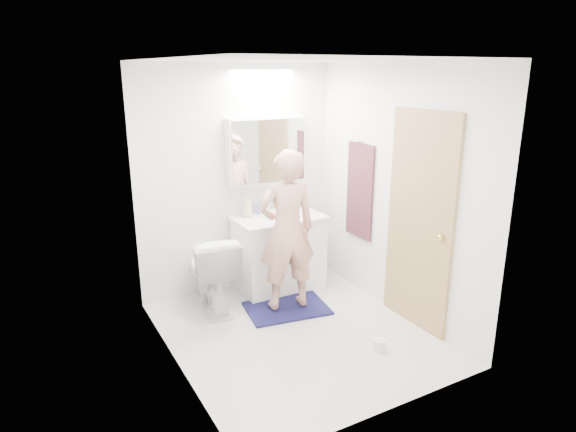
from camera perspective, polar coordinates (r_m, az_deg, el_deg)
floor at (r=4.71m, az=0.98°, el=-13.19°), size 2.50×2.50×0.00m
ceiling at (r=4.10m, az=1.14°, el=17.41°), size 2.50×2.50×0.00m
wall_back at (r=5.34m, az=-5.72°, el=4.13°), size 2.50×0.00×2.50m
wall_front at (r=3.28m, az=12.11°, el=-4.09°), size 2.50×0.00×2.50m
wall_left at (r=3.84m, az=-13.30°, el=-1.14°), size 0.00×2.50×2.50m
wall_right at (r=4.88m, az=12.31°, el=2.66°), size 0.00×2.50×2.50m
vanity_cabinet at (r=5.46m, az=-1.07°, el=-4.38°), size 0.90×0.55×0.78m
countertop at (r=5.33m, az=-1.09°, el=-0.26°), size 0.95×0.58×0.04m
sink_basin at (r=5.34m, az=-1.24°, el=0.18°), size 0.36×0.36×0.03m
faucet at (r=5.49m, az=-2.18°, el=1.32°), size 0.02×0.02×0.16m
medicine_cabinet at (r=5.34m, az=-2.51°, el=7.48°), size 0.88×0.14×0.70m
mirror_panel at (r=5.27m, az=-2.14°, el=7.37°), size 0.84×0.01×0.66m
toilet at (r=5.05m, az=-8.76°, el=-6.29°), size 0.53×0.82×0.79m
bath_rug at (r=5.12m, az=-0.13°, el=-10.46°), size 0.88×0.67×0.02m
person at (r=4.81m, az=-0.14°, el=-1.66°), size 0.63×0.46×1.58m
door at (r=4.67m, az=14.78°, el=-0.67°), size 0.04×0.80×2.00m
door_knob at (r=4.46m, az=17.00°, el=-2.34°), size 0.06×0.06×0.06m
towel at (r=5.30m, az=8.16°, el=2.85°), size 0.02×0.42×1.00m
towel_hook at (r=5.20m, az=8.28°, el=8.42°), size 0.07×0.02×0.02m
soap_bottle_a at (r=5.29m, az=-4.64°, el=1.21°), size 0.13×0.13×0.25m
soap_bottle_b at (r=5.40m, az=-3.21°, el=1.01°), size 0.10×0.10×0.15m
toothbrush_cup at (r=5.54m, az=0.06°, el=1.13°), size 0.12×0.12×0.10m
toilet_paper_roll at (r=4.50m, az=10.37°, el=-14.27°), size 0.11×0.11×0.10m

